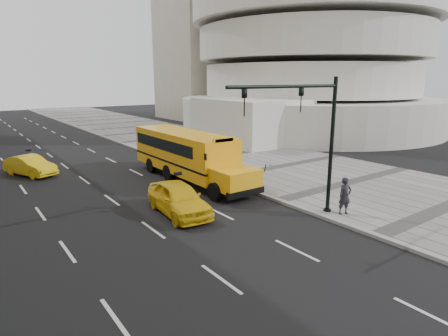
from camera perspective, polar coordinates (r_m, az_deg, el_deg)
ground at (r=21.21m, az=-14.19°, el=-4.26°), size 140.00×140.00×0.00m
sidewalk_museum at (r=27.73m, az=9.37°, el=0.27°), size 12.00×140.00×0.15m
curb_museum at (r=23.94m, az=-0.80°, el=-1.64°), size 0.30×140.00×0.15m
guggenheim at (r=52.90m, az=8.93°, el=21.17°), size 33.20×42.20×35.00m
school_bus at (r=24.03m, az=-5.86°, el=2.48°), size 2.96×11.56×3.19m
taxi_near at (r=17.95m, az=-6.94°, el=-4.62°), size 2.20×4.63×1.53m
taxi_far at (r=28.09m, az=-27.45°, el=0.32°), size 2.95×4.25×1.33m
pedestrian at (r=18.20m, az=17.94°, el=-4.07°), size 0.74×0.60×1.75m
traffic_signal at (r=16.66m, az=13.22°, el=5.48°), size 6.18×0.36×6.40m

